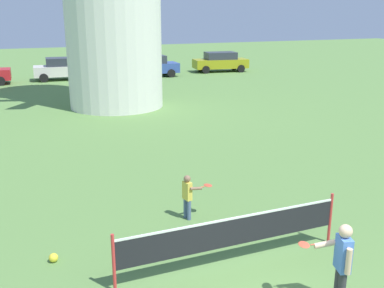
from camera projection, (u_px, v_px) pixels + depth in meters
The scene contains 7 objects.
tennis_net at pixel (233, 232), 8.56m from camera, with size 4.64×0.06×1.10m.
player_near at pixel (341, 261), 7.32m from camera, with size 0.76×0.74×1.46m.
player_far at pixel (188, 194), 10.52m from camera, with size 0.72×0.36×1.08m.
stray_ball at pixel (53, 258), 8.81m from camera, with size 0.18×0.18×0.18m, color yellow.
parked_car_cream at pixel (63, 68), 32.15m from camera, with size 4.10×2.12×1.56m.
parked_car_blue at pixel (148, 66), 33.60m from camera, with size 4.44×2.00×1.56m.
parked_car_mustard at pixel (220, 62), 36.52m from camera, with size 4.50×2.35×1.56m.
Camera 1 is at (-3.62, -4.88, 4.69)m, focal length 42.43 mm.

